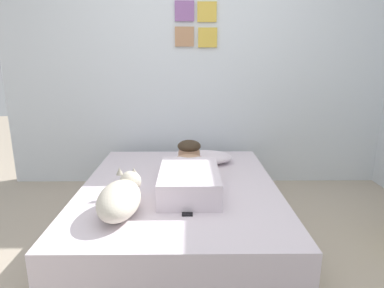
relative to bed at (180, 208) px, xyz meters
name	(u,v)px	position (x,y,z in m)	size (l,w,h in m)	color
ground_plane	(200,275)	(0.15, -0.56, -0.20)	(12.04, 12.04, 0.00)	tan
back_wall	(196,68)	(0.15, 1.16, 1.06)	(4.02, 0.12, 2.50)	silver
bed	(180,208)	(0.00, 0.00, 0.00)	(1.54, 1.93, 0.40)	#726051
pillow	(204,157)	(0.21, 0.54, 0.26)	(0.52, 0.32, 0.11)	silver
person_lying	(189,173)	(0.08, -0.03, 0.31)	(0.43, 0.92, 0.27)	silver
dog	(121,197)	(-0.35, -0.47, 0.30)	(0.26, 0.57, 0.21)	beige
coffee_cup	(192,165)	(0.10, 0.37, 0.24)	(0.12, 0.09, 0.07)	teal
cell_phone	(187,211)	(0.06, -0.46, 0.21)	(0.07, 0.14, 0.01)	black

